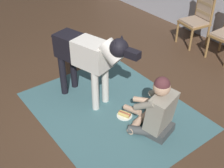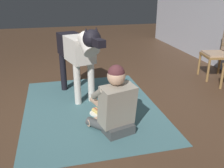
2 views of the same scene
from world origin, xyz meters
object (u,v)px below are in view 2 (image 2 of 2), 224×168
Objects in this scene: person_sitting_on_floor at (115,105)px; hot_dog_on_plate at (97,112)px; dining_chair_left_of_pair at (221,50)px; large_dog at (78,51)px.

person_sitting_on_floor is 0.58m from hot_dog_on_plate.
dining_chair_left_of_pair is 0.67× the size of large_dog.
large_dog is at bearing -164.20° from person_sitting_on_floor.
dining_chair_left_of_pair is 4.50× the size of hot_dog_on_plate.
dining_chair_left_of_pair is 1.16× the size of person_sitting_on_floor.
person_sitting_on_floor is at bearing 15.80° from hot_dog_on_plate.
large_dog is 6.72× the size of hot_dog_on_plate.
person_sitting_on_floor is (1.36, -2.40, -0.19)m from dining_chair_left_of_pair.
dining_chair_left_of_pair is at bearing 109.42° from hot_dog_on_plate.
person_sitting_on_floor is 0.58× the size of large_dog.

